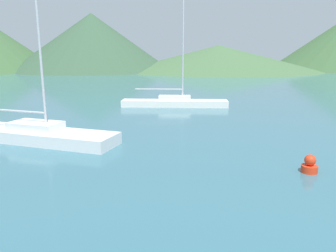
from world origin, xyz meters
The scene contains 5 objects.
sailboat_middle centered at (-7.11, 15.83, 0.39)m, with size 8.72×4.60×7.77m.
sailboat_outer centered at (-0.01, 26.93, 0.40)m, with size 8.82×1.88×8.90m.
buoy_marker centered at (4.82, 11.47, 0.28)m, with size 0.60×0.60×0.69m.
hill_central centered at (-20.20, 85.14, 7.09)m, with size 40.44×40.44×14.18m.
hill_east centered at (11.96, 85.25, 3.19)m, with size 50.30×50.30×6.37m.
Camera 1 is at (-0.37, -0.11, 4.34)m, focal length 35.00 mm.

